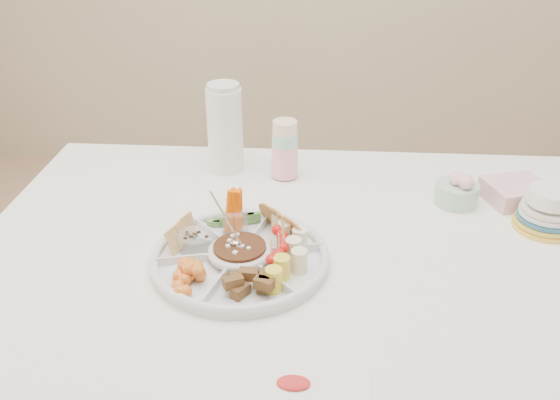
# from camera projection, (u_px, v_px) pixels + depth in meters

# --- Properties ---
(dining_table) EXTENTS (1.52, 1.02, 0.76)m
(dining_table) POSITION_uv_depth(u_px,v_px,m) (301.00, 361.00, 1.56)
(dining_table) COLOR white
(dining_table) RESTS_ON floor
(party_tray) EXTENTS (0.46, 0.46, 0.04)m
(party_tray) POSITION_uv_depth(u_px,v_px,m) (240.00, 255.00, 1.28)
(party_tray) COLOR silver
(party_tray) RESTS_ON dining_table
(bean_dip) EXTENTS (0.14, 0.14, 0.04)m
(bean_dip) POSITION_uv_depth(u_px,v_px,m) (240.00, 252.00, 1.27)
(bean_dip) COLOR #352313
(bean_dip) RESTS_ON party_tray
(tortillas) EXTENTS (0.11, 0.11, 0.06)m
(tortillas) POSITION_uv_depth(u_px,v_px,m) (286.00, 226.00, 1.34)
(tortillas) COLOR #B78E41
(tortillas) RESTS_ON party_tray
(carrot_cucumber) EXTENTS (0.14, 0.14, 0.11)m
(carrot_cucumber) POSITION_uv_depth(u_px,v_px,m) (234.00, 209.00, 1.37)
(carrot_cucumber) COLOR #FF6300
(carrot_cucumber) RESTS_ON party_tray
(pita_raisins) EXTENTS (0.13, 0.13, 0.06)m
(pita_raisins) POSITION_uv_depth(u_px,v_px,m) (186.00, 235.00, 1.31)
(pita_raisins) COLOR #E4A96E
(pita_raisins) RESTS_ON party_tray
(cherries) EXTENTS (0.15, 0.15, 0.05)m
(cherries) POSITION_uv_depth(u_px,v_px,m) (188.00, 272.00, 1.20)
(cherries) COLOR orange
(cherries) RESTS_ON party_tray
(granola_chunks) EXTENTS (0.12, 0.12, 0.04)m
(granola_chunks) POSITION_uv_depth(u_px,v_px,m) (247.00, 286.00, 1.16)
(granola_chunks) COLOR #472B14
(granola_chunks) RESTS_ON party_tray
(banana_tomato) EXTENTS (0.14, 0.14, 0.09)m
(banana_tomato) POSITION_uv_depth(u_px,v_px,m) (297.00, 253.00, 1.22)
(banana_tomato) COLOR #D4BC66
(banana_tomato) RESTS_ON party_tray
(cup_stack) EXTENTS (0.08, 0.08, 0.20)m
(cup_stack) POSITION_uv_depth(u_px,v_px,m) (285.00, 144.00, 1.61)
(cup_stack) COLOR beige
(cup_stack) RESTS_ON dining_table
(thermos) EXTENTS (0.13, 0.13, 0.26)m
(thermos) POSITION_uv_depth(u_px,v_px,m) (225.00, 127.00, 1.64)
(thermos) COLOR white
(thermos) RESTS_ON dining_table
(flower_bowl) EXTENTS (0.13, 0.13, 0.08)m
(flower_bowl) POSITION_uv_depth(u_px,v_px,m) (457.00, 189.00, 1.50)
(flower_bowl) COLOR #92C9A8
(flower_bowl) RESTS_ON dining_table
(napkin_stack) EXTENTS (0.18, 0.17, 0.05)m
(napkin_stack) POSITION_uv_depth(u_px,v_px,m) (516.00, 192.00, 1.53)
(napkin_stack) COLOR #E7ACBA
(napkin_stack) RESTS_ON dining_table
(plate_stack) EXTENTS (0.17, 0.17, 0.10)m
(plate_stack) POSITION_uv_depth(u_px,v_px,m) (548.00, 210.00, 1.40)
(plate_stack) COLOR gold
(plate_stack) RESTS_ON dining_table
(placemat) EXTENTS (0.32, 0.12, 0.01)m
(placemat) POSITION_uv_depth(u_px,v_px,m) (275.00, 385.00, 0.98)
(placemat) COLOR white
(placemat) RESTS_ON dining_table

